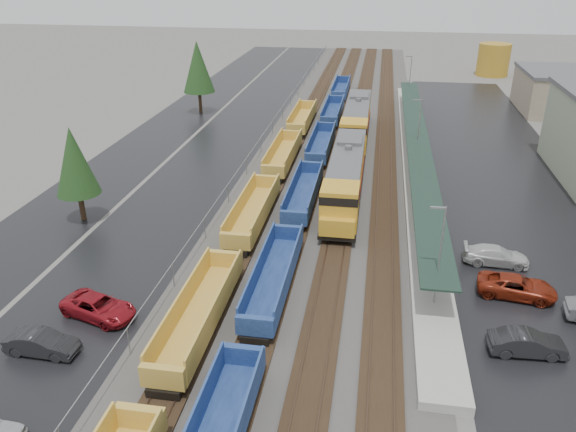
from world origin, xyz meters
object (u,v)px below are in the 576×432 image
Objects in this scene: well_string_yellow at (231,254)px; storage_tank at (493,60)px; parked_car_east_a at (527,343)px; locomotive_trail at (356,122)px; parked_car_west_b at (42,343)px; locomotive_lead at (345,178)px; well_string_blue at (304,194)px; parked_car_east_c at (496,256)px; parked_car_east_b at (517,287)px; parked_car_west_c at (99,307)px.

storage_tank is at bearing 68.59° from well_string_yellow.
well_string_yellow is 20.35× the size of parked_car_east_a.
parked_car_west_b is at bearing -109.54° from locomotive_trail.
well_string_blue is (-4.00, -1.10, -1.46)m from locomotive_lead.
storage_tank is at bearing 62.92° from locomotive_trail.
well_string_yellow is 15.03× the size of storage_tank.
storage_tank is 1.24× the size of parked_car_east_c.
locomotive_lead is 1.00× the size of locomotive_trail.
parked_car_east_b is at bearing -1.84° from well_string_yellow.
parked_car_west_c is at bearing 87.37° from parked_car_east_a.
locomotive_trail is 46.16m from parked_car_west_c.
well_string_blue is 26.84m from parked_car_east_a.
well_string_blue reaches higher than parked_car_east_a.
locomotive_lead is 0.23× the size of well_string_yellow.
well_string_yellow is 13.96m from well_string_blue.
locomotive_lead reaches higher than well_string_yellow.
parked_car_east_b is (-11.73, -85.72, -2.43)m from storage_tank.
parked_car_east_c is at bearing 16.65° from parked_car_east_b.
parked_car_west_c is at bearing -109.37° from locomotive_trail.
parked_car_west_b is 0.83× the size of parked_car_east_b.
parked_car_west_c is at bearing -113.59° from storage_tank.
locomotive_trail is at bearing 77.29° from well_string_yellow.
well_string_yellow is at bearing -102.71° from locomotive_trail.
locomotive_trail is 4.21× the size of parked_car_east_c.
parked_car_west_b is at bearing -113.49° from storage_tank.
parked_car_west_b is at bearing -116.77° from well_string_blue.
locomotive_trail reaches higher than well_string_yellow.
well_string_yellow is at bearing -34.75° from parked_car_west_b.
locomotive_trail reaches higher than well_string_blue.
well_string_blue reaches higher than parked_car_west_b.
storage_tank is 82.07m from parked_car_east_c.
parked_car_east_b is at bearing -69.38° from locomotive_trail.
parked_car_west_c is at bearing 112.34° from parked_car_east_b.
parked_car_west_b is at bearing 175.64° from parked_car_west_c.
parked_car_east_a reaches higher than parked_car_west_b.
parked_car_west_b is at bearing 95.44° from parked_car_east_a.
parked_car_east_a reaches higher than parked_car_west_c.
locomotive_trail is at bearing 90.00° from locomotive_lead.
locomotive_lead is at bearing 49.99° from parked_car_east_b.
parked_car_west_c is 1.14× the size of parked_car_east_a.
well_string_yellow is 18.69× the size of parked_car_east_c.
storage_tank is (29.34, 71.66, 2.07)m from well_string_blue.
parked_car_east_c is (12.91, -10.53, -1.84)m from locomotive_lead.
parked_car_east_a is (12.90, -42.96, -1.81)m from locomotive_trail.
well_string_blue is at bearing -164.62° from locomotive_lead.
parked_car_west_c is (-40.64, -93.06, -2.45)m from storage_tank.
locomotive_lead is 4.72× the size of parked_car_west_b.
well_string_yellow is 21.28m from parked_car_east_c.
locomotive_trail is at bearing 24.81° from parked_car_east_c.
storage_tank is 93.37m from parked_car_east_a.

